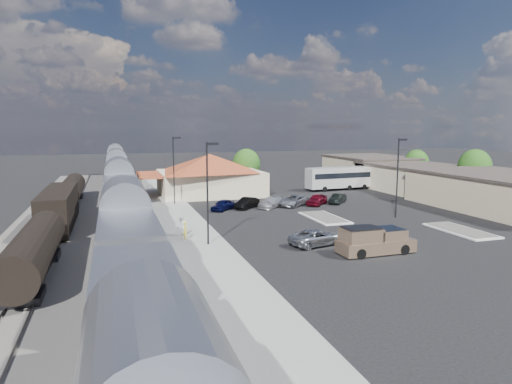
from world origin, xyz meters
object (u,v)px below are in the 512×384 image
object	(u,v)px
pickup_truck	(376,241)
suv	(317,237)
coach_bus	(340,177)
station_depot	(210,174)

from	to	relation	value
pickup_truck	suv	size ratio (longest dim) A/B	1.24
suv	coach_bus	bearing A→B (deg)	-45.04
suv	coach_bus	size ratio (longest dim) A/B	0.44
station_depot	coach_bus	distance (m)	21.45
station_depot	suv	bearing A→B (deg)	-85.22
coach_bus	suv	bearing A→B (deg)	144.83
station_depot	pickup_truck	bearing A→B (deg)	-80.31
station_depot	pickup_truck	world-z (taller)	station_depot
station_depot	coach_bus	bearing A→B (deg)	-3.46
pickup_truck	coach_bus	bearing A→B (deg)	-24.60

